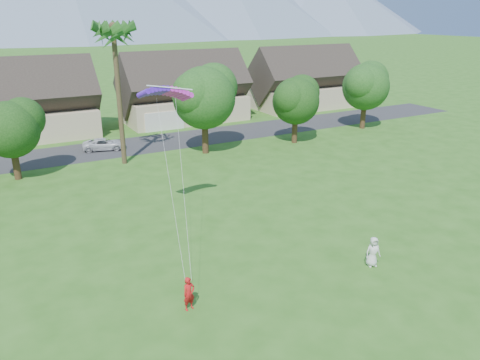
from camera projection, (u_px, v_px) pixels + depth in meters
ground at (349, 328)px, 20.59m from camera, size 500.00×500.00×0.00m
street at (129, 146)px, 48.64m from camera, size 90.00×7.00×0.01m
kite_flyer at (189, 294)px, 21.64m from camera, size 0.67×0.51×1.66m
watcher at (373, 252)px, 25.39m from camera, size 0.95×0.75×1.71m
parked_car at (104, 144)px, 47.31m from camera, size 4.53×2.90×1.16m
houses_row at (109, 100)px, 55.13m from camera, size 72.75×8.19×8.86m
tree_row at (131, 111)px, 41.46m from camera, size 62.27×6.67×8.45m
fan_palm at (113, 29)px, 39.23m from camera, size 3.00×3.00×13.80m
parafoil_kite at (166, 91)px, 27.87m from camera, size 3.52×1.35×0.50m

